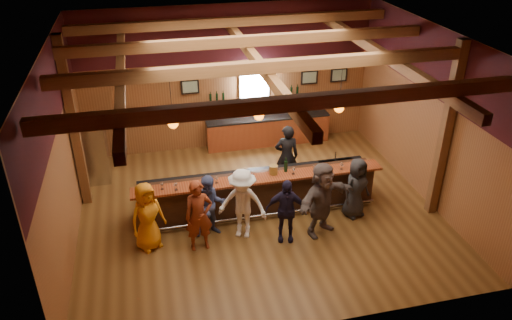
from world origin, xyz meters
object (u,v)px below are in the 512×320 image
object	(u,v)px
stainless_fridge	(95,152)
customer_brown	(322,199)
customer_orange	(147,216)
ice_bucket	(273,170)
customer_white	(242,204)
customer_dark	(356,188)
customer_denim	(210,206)
customer_navy	(286,210)
bar_counter	(258,191)
bottle_a	(286,166)
customer_redvest	(199,216)
bartender	(287,156)
back_bar_cabinet	(268,131)

from	to	relation	value
stainless_fridge	customer_brown	bearing A→B (deg)	-35.44
stainless_fridge	customer_orange	bearing A→B (deg)	-69.29
ice_bucket	customer_brown	bearing A→B (deg)	-52.03
customer_white	customer_dark	distance (m)	2.95
customer_denim	ice_bucket	xyz separation A→B (m)	(1.69, 0.62, 0.43)
stainless_fridge	customer_navy	size ratio (longest dim) A/B	1.11
ice_bucket	bar_counter	bearing A→B (deg)	147.34
bar_counter	bottle_a	world-z (taller)	bottle_a
bar_counter	customer_white	xyz separation A→B (m)	(-0.63, -1.06, 0.37)
customer_brown	customer_dark	distance (m)	1.20
customer_brown	ice_bucket	world-z (taller)	customer_brown
customer_redvest	bartender	xyz separation A→B (m)	(2.72, 2.25, 0.03)
customer_dark	bottle_a	size ratio (longest dim) A/B	4.14
customer_dark	bottle_a	world-z (taller)	customer_dark
bottle_a	customer_brown	bearing A→B (deg)	-64.87
customer_redvest	customer_brown	world-z (taller)	customer_brown
back_bar_cabinet	bartender	xyz separation A→B (m)	(-0.14, -2.61, 0.44)
bottle_a	customer_orange	bearing A→B (deg)	-166.80
bar_counter	ice_bucket	size ratio (longest dim) A/B	27.13
customer_navy	customer_dark	world-z (taller)	customer_navy
stainless_fridge	customer_white	world-z (taller)	stainless_fridge
customer_dark	back_bar_cabinet	bearing A→B (deg)	83.51
customer_dark	bartender	world-z (taller)	bartender
stainless_fridge	bottle_a	world-z (taller)	stainless_fridge
customer_orange	customer_redvest	world-z (taller)	customer_redvest
customer_redvest	bottle_a	world-z (taller)	customer_redvest
customer_denim	bartender	bearing A→B (deg)	33.67
customer_dark	ice_bucket	distance (m)	2.11
customer_denim	bottle_a	bearing A→B (deg)	14.93
stainless_fridge	bar_counter	bearing A→B (deg)	-30.76
bar_counter	bottle_a	size ratio (longest dim) A/B	16.23
back_bar_cabinet	customer_denim	bearing A→B (deg)	-119.89
customer_brown	customer_redvest	bearing A→B (deg)	151.27
back_bar_cabinet	bar_counter	bearing A→B (deg)	-108.34
customer_denim	ice_bucket	size ratio (longest dim) A/B	6.86
customer_denim	customer_brown	xyz separation A→B (m)	(2.58, -0.52, 0.14)
customer_denim	bottle_a	xyz separation A→B (m)	(2.02, 0.67, 0.46)
customer_dark	bartender	distance (m)	2.23
customer_redvest	bottle_a	size ratio (longest dim) A/B	4.54
customer_white	bottle_a	xyz separation A→B (m)	(1.30, 0.89, 0.37)
customer_redvest	customer_dark	distance (m)	4.01
customer_redvest	customer_white	bearing A→B (deg)	7.44
stainless_fridge	customer_brown	world-z (taller)	customer_brown
customer_dark	ice_bucket	xyz separation A→B (m)	(-1.97, 0.64, 0.42)
customer_orange	customer_dark	size ratio (longest dim) A/B	1.05
customer_brown	customer_white	bearing A→B (deg)	143.57
customer_white	customer_dark	world-z (taller)	customer_white
back_bar_cabinet	ice_bucket	distance (m)	3.95
stainless_fridge	customer_white	bearing A→B (deg)	-45.15
bar_counter	customer_white	distance (m)	1.29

